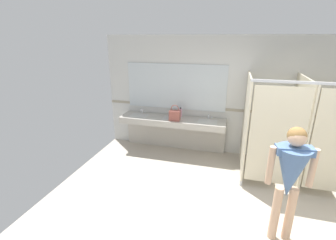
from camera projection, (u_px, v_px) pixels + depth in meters
ground_plane at (267, 240)px, 3.31m from camera, size 7.17×5.58×0.10m
wall_back at (263, 99)px, 5.19m from camera, size 7.17×0.12×2.65m
wall_back_tile_band at (261, 112)px, 5.22m from camera, size 7.17×0.01×0.06m
vanity_counter at (173, 126)px, 5.66m from camera, size 2.42×0.55×0.95m
mirror_panel at (175, 87)px, 5.55m from camera, size 2.32×0.02×1.04m
bathroom_stalls at (331, 133)px, 4.13m from camera, size 2.88×1.36×1.97m
person_standing at (290, 173)px, 2.96m from camera, size 0.56×0.45×1.61m
handbag at (175, 115)px, 5.32m from camera, size 0.24×0.14×0.36m
soap_dispenser at (180, 113)px, 5.59m from camera, size 0.07×0.07×0.23m
floor_drain_cover at (235, 214)px, 3.72m from camera, size 0.14×0.14×0.01m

